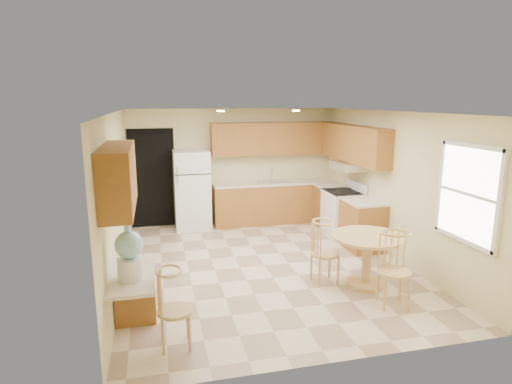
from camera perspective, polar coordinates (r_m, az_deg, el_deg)
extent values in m
plane|color=beige|center=(7.18, 1.15, -9.76)|extent=(5.50, 5.50, 0.00)
cube|color=white|center=(6.65, 1.24, 10.62)|extent=(4.50, 5.50, 0.02)
cube|color=#CEC08B|center=(9.45, -3.04, 3.48)|extent=(4.50, 0.02, 2.50)
cube|color=#CEC08B|center=(4.30, 10.57, -7.54)|extent=(4.50, 0.02, 2.50)
cube|color=#CEC08B|center=(6.62, -18.02, -0.93)|extent=(0.02, 5.50, 2.50)
cube|color=#CEC08B|center=(7.68, 17.66, 0.87)|extent=(0.02, 5.50, 2.50)
cube|color=black|center=(9.31, -13.65, 1.77)|extent=(0.90, 0.02, 2.10)
cube|color=#9D6428|center=(9.52, 2.54, -1.45)|extent=(2.75, 0.60, 0.87)
cube|color=beige|center=(9.42, 2.56, 1.23)|extent=(2.75, 0.63, 0.04)
cube|color=#9D6428|center=(9.33, 9.91, -1.91)|extent=(0.60, 0.59, 0.87)
cube|color=beige|center=(9.23, 10.02, 0.83)|extent=(0.63, 0.59, 0.04)
cube|color=#9D6428|center=(8.06, 13.99, -4.35)|extent=(0.60, 0.80, 0.87)
cube|color=beige|center=(7.95, 14.16, -1.21)|extent=(0.63, 0.80, 0.04)
cube|color=#9D6428|center=(9.41, 2.39, 7.13)|extent=(2.75, 0.33, 0.70)
cube|color=#9D6428|center=(8.57, 12.81, 6.33)|extent=(0.33, 2.42, 0.70)
cube|color=#9D6428|center=(4.92, -17.91, 1.82)|extent=(0.33, 1.40, 0.70)
cube|color=silver|center=(9.41, 2.42, 1.36)|extent=(0.78, 0.44, 0.01)
cube|color=silver|center=(8.55, 12.25, 3.44)|extent=(0.50, 0.76, 0.14)
cube|color=#9D6428|center=(5.63, -15.81, -12.70)|extent=(0.48, 0.42, 0.72)
cube|color=beige|center=(5.13, -16.21, -10.50)|extent=(0.50, 1.20, 0.04)
cube|color=white|center=(6.15, 26.49, -0.22)|extent=(0.05, 1.00, 1.20)
cube|color=white|center=(6.05, 26.97, 5.52)|extent=(0.05, 1.10, 0.06)
cube|color=white|center=(6.29, 25.88, -5.74)|extent=(0.05, 1.10, 0.06)
cube|color=white|center=(5.76, 29.75, -1.33)|extent=(0.05, 0.06, 1.28)
cube|color=white|center=(6.55, 23.48, 0.75)|extent=(0.05, 0.06, 1.28)
cylinder|color=white|center=(7.73, -4.72, 10.70)|extent=(0.14, 0.14, 0.02)
cylinder|color=white|center=(8.06, 5.34, 10.75)|extent=(0.14, 0.14, 0.02)
cube|color=white|center=(9.06, -8.52, 0.26)|extent=(0.73, 0.68, 1.66)
cube|color=black|center=(8.65, -8.39, 2.32)|extent=(0.72, 0.01, 0.02)
cube|color=silver|center=(8.63, -10.38, 1.58)|extent=(0.03, 0.03, 0.18)
cube|color=silver|center=(8.60, -10.43, 2.85)|extent=(0.03, 0.03, 0.14)
cube|color=white|center=(8.72, 11.48, -2.88)|extent=(0.65, 0.76, 0.90)
cube|color=black|center=(8.61, 11.61, 0.05)|extent=(0.64, 0.75, 0.02)
cube|color=white|center=(8.71, 13.31, 0.75)|extent=(0.06, 0.76, 0.18)
cylinder|color=tan|center=(6.65, 14.38, -11.74)|extent=(0.56, 0.56, 0.06)
cylinder|color=tan|center=(6.52, 14.55, -8.95)|extent=(0.14, 0.14, 0.69)
cylinder|color=tan|center=(6.39, 14.73, -5.80)|extent=(1.04, 1.04, 0.04)
cylinder|color=tan|center=(6.48, 9.19, -8.15)|extent=(0.42, 0.42, 0.04)
cylinder|color=tan|center=(6.63, 7.41, -9.67)|extent=(0.04, 0.04, 0.45)
cylinder|color=tan|center=(6.74, 9.82, -9.39)|extent=(0.04, 0.04, 0.45)
cylinder|color=tan|center=(6.38, 8.38, -10.63)|extent=(0.04, 0.04, 0.45)
cylinder|color=tan|center=(6.49, 10.88, -10.31)|extent=(0.04, 0.04, 0.45)
cylinder|color=tan|center=(5.99, 17.96, -10.14)|extent=(0.44, 0.44, 0.04)
cylinder|color=tan|center=(6.13, 15.76, -11.86)|extent=(0.04, 0.04, 0.47)
cylinder|color=tan|center=(6.28, 18.31, -11.43)|extent=(0.04, 0.04, 0.47)
cylinder|color=tan|center=(5.88, 17.27, -13.01)|extent=(0.04, 0.04, 0.47)
cylinder|color=tan|center=(6.04, 19.90, -12.52)|extent=(0.04, 0.04, 0.47)
cylinder|color=tan|center=(4.94, -10.75, -15.31)|extent=(0.39, 0.39, 0.04)
cylinder|color=tan|center=(5.16, -12.37, -16.77)|extent=(0.03, 0.03, 0.42)
cylinder|color=tan|center=(5.17, -9.11, -16.58)|extent=(0.03, 0.03, 0.42)
cylinder|color=tan|center=(4.91, -12.28, -18.35)|extent=(0.03, 0.03, 0.42)
cylinder|color=tan|center=(4.92, -8.83, -18.15)|extent=(0.03, 0.03, 0.42)
cylinder|color=white|center=(4.92, -16.39, -9.73)|extent=(0.28, 0.28, 0.24)
sphere|color=#8FC9DE|center=(4.83, -16.59, -6.75)|extent=(0.30, 0.30, 0.30)
cylinder|color=#8FC9DE|center=(4.77, -16.73, -4.53)|extent=(0.08, 0.08, 0.09)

